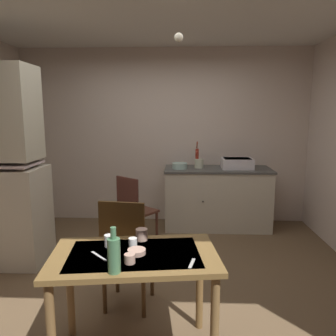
% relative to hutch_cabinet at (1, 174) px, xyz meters
% --- Properties ---
extents(ground_plane, '(5.39, 5.39, 0.00)m').
position_rel_hutch_cabinet_xyz_m(ground_plane, '(1.72, -0.31, -1.03)').
color(ground_plane, brown).
extents(wall_back, '(4.49, 0.10, 2.66)m').
position_rel_hutch_cabinet_xyz_m(wall_back, '(1.72, 1.63, 0.30)').
color(wall_back, beige).
rests_on(wall_back, ground).
extents(hutch_cabinet, '(0.91, 0.57, 2.20)m').
position_rel_hutch_cabinet_xyz_m(hutch_cabinet, '(0.00, 0.00, 0.00)').
color(hutch_cabinet, beige).
rests_on(hutch_cabinet, ground).
extents(counter_cabinet, '(1.55, 0.64, 0.89)m').
position_rel_hutch_cabinet_xyz_m(counter_cabinet, '(2.53, 1.26, -0.58)').
color(counter_cabinet, beige).
rests_on(counter_cabinet, ground).
extents(sink_basin, '(0.44, 0.34, 0.15)m').
position_rel_hutch_cabinet_xyz_m(sink_basin, '(2.80, 1.26, -0.06)').
color(sink_basin, silver).
rests_on(sink_basin, counter_cabinet).
extents(hand_pump, '(0.05, 0.27, 0.39)m').
position_rel_hutch_cabinet_xyz_m(hand_pump, '(2.22, 1.31, 0.03)').
color(hand_pump, maroon).
rests_on(hand_pump, counter_cabinet).
extents(mixing_bowl_counter, '(0.22, 0.22, 0.08)m').
position_rel_hutch_cabinet_xyz_m(mixing_bowl_counter, '(1.97, 1.21, -0.09)').
color(mixing_bowl_counter, '#ADD1C1').
rests_on(mixing_bowl_counter, counter_cabinet).
extents(stoneware_crock, '(0.13, 0.13, 0.13)m').
position_rel_hutch_cabinet_xyz_m(stoneware_crock, '(2.25, 1.29, -0.07)').
color(stoneware_crock, beige).
rests_on(stoneware_crock, counter_cabinet).
extents(dining_table, '(1.19, 0.78, 0.76)m').
position_rel_hutch_cabinet_xyz_m(dining_table, '(1.69, -1.40, -0.38)').
color(dining_table, brown).
rests_on(dining_table, ground).
extents(chair_far_side, '(0.44, 0.44, 1.00)m').
position_rel_hutch_cabinet_xyz_m(chair_far_side, '(1.53, -0.86, -0.52)').
color(chair_far_side, '#50351A').
rests_on(chair_far_side, ground).
extents(chair_by_counter, '(0.56, 0.56, 0.90)m').
position_rel_hutch_cabinet_xyz_m(chair_by_counter, '(1.39, 0.57, -0.55)').
color(chair_by_counter, '#572E20').
rests_on(chair_by_counter, ground).
extents(serving_bowl_wide, '(0.12, 0.12, 0.03)m').
position_rel_hutch_cabinet_xyz_m(serving_bowl_wide, '(1.71, -1.40, -0.25)').
color(serving_bowl_wide, tan).
rests_on(serving_bowl_wide, dining_table).
extents(teacup_cream, '(0.06, 0.06, 0.06)m').
position_rel_hutch_cabinet_xyz_m(teacup_cream, '(1.66, -1.27, -0.24)').
color(teacup_cream, white).
rests_on(teacup_cream, dining_table).
extents(mug_dark, '(0.06, 0.06, 0.08)m').
position_rel_hutch_cabinet_xyz_m(mug_dark, '(1.49, -1.29, -0.22)').
color(mug_dark, white).
rests_on(mug_dark, dining_table).
extents(mug_tall, '(0.09, 0.09, 0.08)m').
position_rel_hutch_cabinet_xyz_m(mug_tall, '(1.71, -1.16, -0.22)').
color(mug_tall, tan).
rests_on(mug_tall, dining_table).
extents(teacup_mint, '(0.07, 0.07, 0.06)m').
position_rel_hutch_cabinet_xyz_m(teacup_mint, '(1.68, -1.54, -0.24)').
color(teacup_mint, tan).
rests_on(teacup_mint, dining_table).
extents(glass_bottle, '(0.08, 0.08, 0.28)m').
position_rel_hutch_cabinet_xyz_m(glass_bottle, '(1.61, -1.66, -0.15)').
color(glass_bottle, '#4C7F56').
rests_on(glass_bottle, dining_table).
extents(table_knife, '(0.14, 0.14, 0.00)m').
position_rel_hutch_cabinet_xyz_m(table_knife, '(1.46, -1.45, -0.26)').
color(table_knife, silver).
rests_on(table_knife, dining_table).
extents(teaspoon_near_bowl, '(0.05, 0.13, 0.00)m').
position_rel_hutch_cabinet_xyz_m(teaspoon_near_bowl, '(2.07, -1.53, -0.26)').
color(teaspoon_near_bowl, beige).
rests_on(teaspoon_near_bowl, dining_table).
extents(pendant_bulb, '(0.08, 0.08, 0.08)m').
position_rel_hutch_cabinet_xyz_m(pendant_bulb, '(1.97, -0.40, 1.33)').
color(pendant_bulb, '#F9EFCC').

